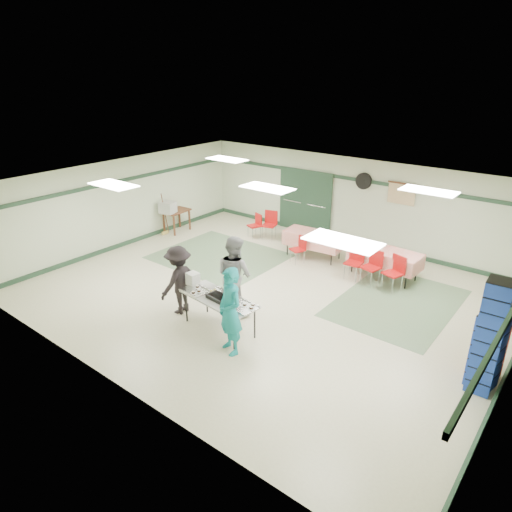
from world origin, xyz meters
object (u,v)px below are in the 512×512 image
Objects in this scene: chair_b at (355,259)px; broom at (165,213)px; chair_a at (373,263)px; crate_stack_red at (495,331)px; dining_table_b at (314,239)px; crate_stack_blue_b at (487,352)px; dining_table_a at (385,257)px; volunteer_dark at (179,280)px; volunteer_grey at (234,275)px; volunteer_teal at (230,311)px; chair_loose_b at (256,223)px; chair_loose_a at (270,222)px; crate_stack_blue_a at (489,338)px; printer_table at (176,213)px; serving_table at (219,300)px; chair_d at (300,247)px; office_printer at (168,207)px; chair_c at (396,269)px.

broom reaches higher than chair_b.
chair_a is 0.48× the size of crate_stack_red.
dining_table_b is 0.94× the size of crate_stack_red.
dining_table_a is at bearing 135.21° from crate_stack_blue_b.
dining_table_a is at bearing 145.07° from volunteer_dark.
crate_stack_red reaches higher than volunteer_grey.
broom is at bearing 169.81° from crate_stack_blue_b.
crate_stack_red is (4.18, 2.28, 0.05)m from volunteer_teal.
broom is at bearing -20.74° from volunteer_grey.
volunteer_teal is 2.25× the size of chair_loose_b.
crate_stack_red is (7.40, -3.36, 0.38)m from chair_loose_a.
crate_stack_red is (6.12, 1.81, 0.14)m from volunteer_dark.
chair_loose_b is 0.38× the size of crate_stack_blue_a.
chair_a is 4.06m from crate_stack_red.
printer_table is at bearing -163.83° from chair_a.
broom is (-5.23, 2.54, -0.19)m from volunteer_grey.
serving_table is 2.39× the size of chair_d.
dining_table_b is at bearing 168.42° from volunteer_dark.
volunteer_grey is 2.01× the size of chair_loose_a.
crate_stack_blue_a is (5.55, -2.78, 0.59)m from chair_d.
dining_table_b is (-0.56, 4.70, -0.15)m from serving_table.
chair_b is 0.63× the size of broom.
serving_table is at bearing -46.96° from office_printer.
chair_c is 5.17m from chair_loose_b.
broom is (-0.08, -0.43, 0.09)m from printer_table.
chair_a is (0.86, 4.59, -0.34)m from volunteer_teal.
dining_table_a is 4.70m from crate_stack_blue_a.
chair_c is 0.64× the size of crate_stack_blue_b.
chair_a is 1.88× the size of office_printer.
volunteer_teal is 0.85× the size of crate_stack_blue_a.
volunteer_dark is 5.61m from printer_table.
volunteer_grey is 3.82m from chair_a.
chair_b is at bearing 148.86° from crate_stack_red.
chair_loose_b is at bearing -168.05° from chair_loose_a.
dining_table_a is 7.26m from broom.
chair_loose_a is (-1.85, 1.07, 0.09)m from chair_d.
chair_b is at bearing -8.28° from office_printer.
printer_table is (-4.18, 3.75, -0.16)m from volunteer_dark.
office_printer is (-6.98, -0.73, 0.38)m from chair_a.
volunteer_grey is 4.35m from dining_table_a.
chair_c reaches higher than dining_table_a.
crate_stack_blue_b is (5.45, -3.23, 0.14)m from dining_table_b.
dining_table_a is at bearing 138.51° from crate_stack_red.
crate_stack_red reaches higher than chair_a.
volunteer_grey is at bearing -36.93° from chair_loose_b.
volunteer_teal reaches higher than broom.
crate_stack_blue_b is at bearing 23.41° from serving_table.
crate_stack_red reaches higher than dining_table_b.
volunteer_teal is 0.94× the size of dining_table_a.
dining_table_b is 2.21m from chair_a.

